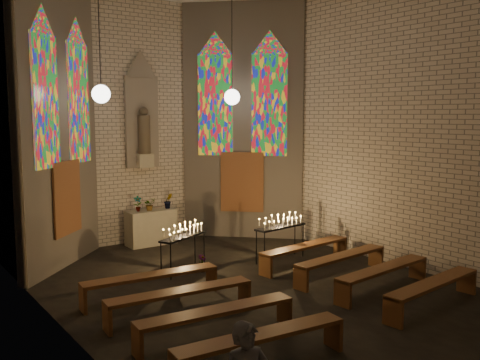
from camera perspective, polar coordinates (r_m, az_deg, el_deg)
name	(u,v)px	position (r m, az deg, el deg)	size (l,w,h in m)	color
floor	(271,296)	(11.27, 3.27, -12.24)	(12.00, 12.00, 0.00)	black
room	(186,115)	(13.43, -5.76, 6.96)	(8.22, 12.43, 7.00)	beige
altar	(151,227)	(15.60, -9.45, -5.00)	(1.40, 0.60, 1.00)	#B3AC92
flower_vase_left	(138,204)	(15.33, -10.85, -2.50)	(0.23, 0.16, 0.44)	#4C723F
flower_vase_center	(150,204)	(15.43, -9.63, -2.57)	(0.32, 0.28, 0.36)	#4C723F
flower_vase_right	(168,201)	(15.69, -7.66, -2.21)	(0.25, 0.20, 0.45)	#4C723F
aisle_flower_pot	(202,263)	(12.88, -4.09, -8.85)	(0.22, 0.22, 0.40)	#4C723F
votive_stand_left	(183,233)	(12.78, -6.08, -5.66)	(1.48, 0.93, 1.08)	black
votive_stand_right	(281,224)	(13.67, 4.34, -4.65)	(1.55, 0.53, 1.12)	black
pew_left_0	(151,279)	(11.05, -9.47, -10.35)	(2.81, 0.66, 0.54)	brown
pew_right_0	(305,249)	(13.36, 6.99, -7.27)	(2.81, 0.66, 0.54)	brown
pew_left_1	(181,295)	(10.04, -6.36, -12.09)	(2.81, 0.66, 0.54)	brown
pew_right_1	(341,259)	(12.53, 10.75, -8.29)	(2.81, 0.66, 0.54)	brown
pew_left_2	(216,315)	(9.07, -2.53, -14.17)	(2.81, 0.66, 0.54)	brown
pew_right_2	(383,272)	(11.77, 15.04, -9.41)	(2.81, 0.66, 0.54)	brown
pew_left_3	(261,339)	(8.17, 2.29, -16.63)	(2.81, 0.66, 0.54)	brown
pew_right_3	(433,286)	(11.09, 19.92, -10.61)	(2.81, 0.66, 0.54)	brown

